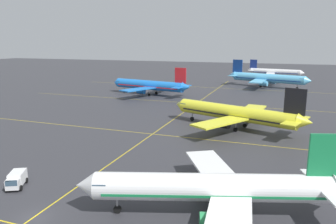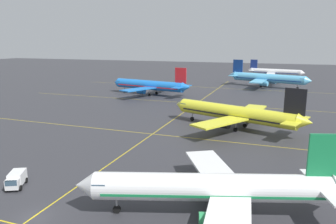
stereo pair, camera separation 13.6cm
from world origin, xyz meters
name	(u,v)px [view 1 (the left image)]	position (x,y,z in m)	size (l,w,h in m)	color
ground_plane	(34,217)	(0.00, 0.00, 0.00)	(600.00, 600.00, 0.00)	#333338
airliner_front_gate	(215,188)	(20.30, 7.78, 3.53)	(32.56, 27.82, 10.35)	white
airliner_second_row	(236,113)	(17.08, 48.44, 3.78)	(34.59, 29.61, 11.07)	yellow
airliner_third_row	(150,85)	(-21.96, 87.91, 3.85)	(36.08, 30.65, 11.27)	blue
airliner_far_left_stand	(267,78)	(20.33, 126.89, 4.14)	(38.14, 32.59, 12.13)	#5BB7E5
airliner_far_right_stand	(274,72)	(22.63, 168.80, 3.49)	(32.69, 27.76, 10.22)	white
taxiway_markings	(179,116)	(0.00, 57.08, 0.00)	(134.16, 173.31, 0.01)	yellow
service_truck_red_van	(16,179)	(-8.18, 5.66, 1.18)	(3.53, 4.49, 2.10)	white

